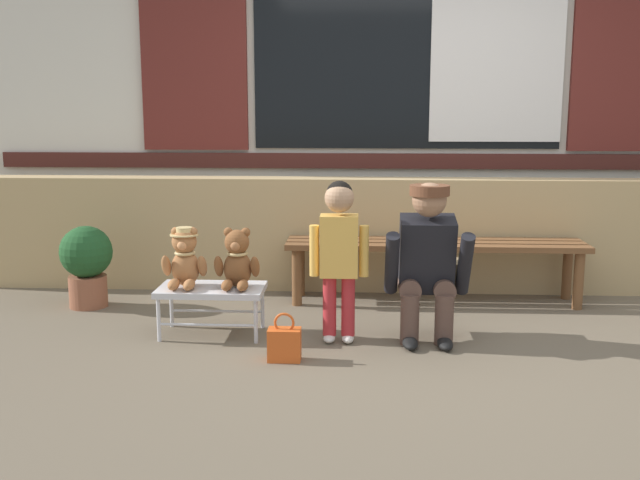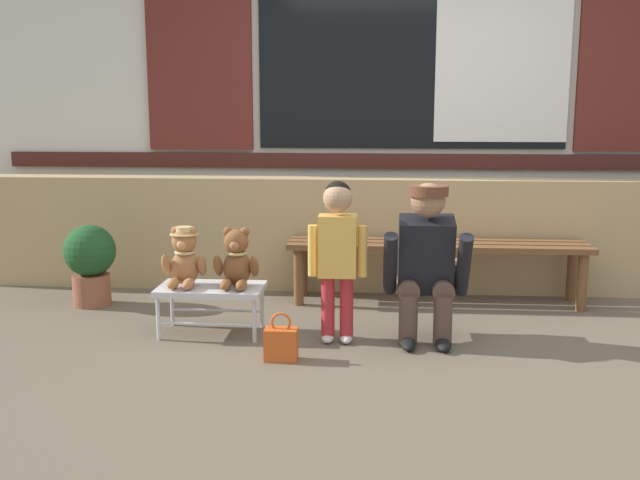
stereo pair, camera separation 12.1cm
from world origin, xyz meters
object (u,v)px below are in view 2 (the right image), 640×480
(small_display_bench, at_px, (211,291))
(wooden_bench_long, at_px, (437,251))
(potted_plant, at_px, (90,260))
(child_standing, at_px, (338,244))
(handbag_on_ground, at_px, (281,343))
(teddy_bear_plain, at_px, (236,260))
(adult_crouching, at_px, (428,262))
(teddy_bear_with_hat, at_px, (184,258))

(small_display_bench, bearing_deg, wooden_bench_long, 30.51)
(small_display_bench, xyz_separation_m, potted_plant, (-0.99, 0.59, 0.06))
(small_display_bench, xyz_separation_m, child_standing, (0.78, -0.10, 0.33))
(child_standing, xyz_separation_m, handbag_on_ground, (-0.29, -0.35, -0.50))
(teddy_bear_plain, relative_size, adult_crouching, 0.38)
(child_standing, distance_m, adult_crouching, 0.54)
(wooden_bench_long, height_order, adult_crouching, adult_crouching)
(adult_crouching, bearing_deg, wooden_bench_long, 81.81)
(wooden_bench_long, relative_size, child_standing, 2.19)
(small_display_bench, xyz_separation_m, adult_crouching, (1.30, -0.03, 0.21))
(adult_crouching, bearing_deg, small_display_bench, 178.48)
(small_display_bench, height_order, potted_plant, potted_plant)
(wooden_bench_long, relative_size, small_display_bench, 3.28)
(child_standing, relative_size, potted_plant, 1.68)
(teddy_bear_plain, height_order, potted_plant, teddy_bear_plain)
(handbag_on_ground, bearing_deg, adult_crouching, 26.76)
(small_display_bench, bearing_deg, teddy_bear_plain, 0.51)
(wooden_bench_long, distance_m, teddy_bear_with_hat, 1.80)
(teddy_bear_plain, distance_m, adult_crouching, 1.14)
(teddy_bear_plain, bearing_deg, adult_crouching, -1.80)
(teddy_bear_with_hat, xyz_separation_m, handbag_on_ground, (0.65, -0.45, -0.38))
(handbag_on_ground, bearing_deg, teddy_bear_with_hat, 145.40)
(wooden_bench_long, height_order, child_standing, child_standing)
(small_display_bench, bearing_deg, adult_crouching, -1.52)
(small_display_bench, height_order, child_standing, child_standing)
(small_display_bench, relative_size, teddy_bear_with_hat, 1.76)
(wooden_bench_long, distance_m, child_standing, 1.16)
(small_display_bench, distance_m, adult_crouching, 1.32)
(wooden_bench_long, height_order, teddy_bear_with_hat, teddy_bear_with_hat)
(teddy_bear_with_hat, bearing_deg, teddy_bear_plain, -0.13)
(child_standing, bearing_deg, adult_crouching, 6.58)
(wooden_bench_long, bearing_deg, child_standing, -124.84)
(teddy_bear_plain, bearing_deg, potted_plant, 153.05)
(small_display_bench, xyz_separation_m, teddy_bear_plain, (0.16, 0.00, 0.20))
(small_display_bench, height_order, teddy_bear_with_hat, teddy_bear_with_hat)
(teddy_bear_with_hat, distance_m, teddy_bear_plain, 0.32)
(adult_crouching, bearing_deg, child_standing, -173.42)
(adult_crouching, relative_size, potted_plant, 1.67)
(small_display_bench, distance_m, child_standing, 0.85)
(small_display_bench, bearing_deg, potted_plant, 149.38)
(teddy_bear_plain, height_order, child_standing, child_standing)
(wooden_bench_long, xyz_separation_m, small_display_bench, (-1.43, -0.84, -0.11))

